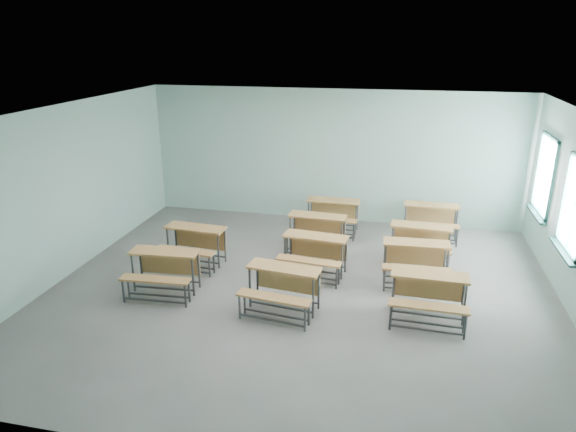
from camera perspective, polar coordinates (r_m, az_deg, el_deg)
name	(u,v)px	position (r m, az deg, el deg)	size (l,w,h in m)	color
room	(306,208)	(8.73, 2.02, 0.94)	(9.04, 8.04, 3.24)	slate
desk_unit_r0c0	(163,266)	(9.38, -13.70, -5.44)	(1.26, 0.89, 0.76)	#A4713B
desk_unit_r0c1	(282,283)	(8.52, -0.68, -7.49)	(1.31, 0.96, 0.76)	#A4713B
desk_unit_r0c2	(429,291)	(8.59, 15.38, -8.03)	(1.24, 0.85, 0.76)	#A4713B
desk_unit_r1c0	(194,240)	(10.40, -10.45, -2.66)	(1.28, 0.91, 0.76)	#A4713B
desk_unit_r1c1	(314,250)	(9.80, 2.92, -3.76)	(1.29, 0.94, 0.76)	#A4713B
desk_unit_r1c2	(416,257)	(9.77, 14.03, -4.43)	(1.25, 0.87, 0.76)	#A4713B
desk_unit_r2c1	(316,228)	(10.90, 3.14, -1.31)	(1.27, 0.89, 0.76)	#A4713B
desk_unit_r2c2	(421,239)	(10.65, 14.52, -2.44)	(1.27, 0.89, 0.76)	#A4713B
desk_unit_r3c1	(332,211)	(11.93, 4.96, 0.53)	(1.23, 0.84, 0.76)	#A4713B
desk_unit_r3c2	(431,216)	(12.00, 15.60, -0.03)	(1.22, 0.82, 0.76)	#A4713B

